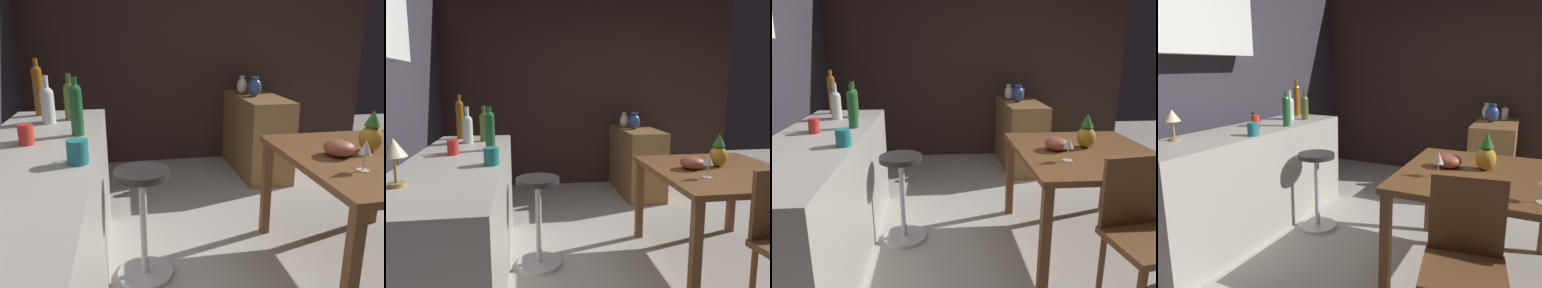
% 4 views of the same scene
% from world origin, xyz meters
% --- Properties ---
extents(ground_plane, '(9.00, 9.00, 0.00)m').
position_xyz_m(ground_plane, '(0.00, 0.00, 0.00)').
color(ground_plane, '#B7B2A8').
extents(wall_kitchen_back, '(5.20, 0.33, 2.60)m').
position_xyz_m(wall_kitchen_back, '(-0.06, 2.08, 1.41)').
color(wall_kitchen_back, '#38333D').
rests_on(wall_kitchen_back, ground_plane).
extents(wall_side_right, '(0.10, 4.40, 2.60)m').
position_xyz_m(wall_side_right, '(2.55, 0.30, 1.30)').
color(wall_side_right, '#33231E').
rests_on(wall_side_right, ground_plane).
extents(dining_table, '(1.17, 0.99, 0.74)m').
position_xyz_m(dining_table, '(0.11, -0.45, 0.65)').
color(dining_table, brown).
rests_on(dining_table, ground_plane).
extents(kitchen_counter, '(2.10, 0.60, 0.90)m').
position_xyz_m(kitchen_counter, '(0.00, 1.43, 0.45)').
color(kitchen_counter, '#B2ADA3').
rests_on(kitchen_counter, ground_plane).
extents(sideboard_cabinet, '(1.10, 0.44, 0.82)m').
position_xyz_m(sideboard_cabinet, '(1.98, -0.39, 0.41)').
color(sideboard_cabinet, olive).
rests_on(sideboard_cabinet, ground_plane).
extents(chair_near_window, '(0.45, 0.45, 0.89)m').
position_xyz_m(chair_near_window, '(-0.60, -0.49, 0.49)').
color(chair_near_window, brown).
rests_on(chair_near_window, ground_plane).
extents(bar_stool, '(0.34, 0.34, 0.69)m').
position_xyz_m(bar_stool, '(0.26, 0.91, 0.37)').
color(bar_stool, '#262323').
rests_on(bar_stool, ground_plane).
extents(wine_glass_right, '(0.07, 0.07, 0.17)m').
position_xyz_m(wine_glass_right, '(-0.10, -0.22, 0.86)').
color(wine_glass_right, silver).
rests_on(wine_glass_right, dining_table).
extents(pineapple_centerpiece, '(0.13, 0.13, 0.26)m').
position_xyz_m(pineapple_centerpiece, '(0.21, -0.47, 0.85)').
color(pineapple_centerpiece, gold).
rests_on(pineapple_centerpiece, dining_table).
extents(fruit_bowl, '(0.18, 0.18, 0.10)m').
position_xyz_m(fruit_bowl, '(0.15, -0.24, 0.79)').
color(fruit_bowl, '#9E4C38').
rests_on(fruit_bowl, dining_table).
extents(wine_bottle_green, '(0.07, 0.07, 0.31)m').
position_xyz_m(wine_bottle_green, '(0.29, 1.24, 1.05)').
color(wine_bottle_green, '#1E592D').
rests_on(wine_bottle_green, kitchen_counter).
extents(wine_bottle_clear, '(0.08, 0.08, 0.29)m').
position_xyz_m(wine_bottle_clear, '(0.63, 1.45, 1.03)').
color(wine_bottle_clear, silver).
rests_on(wine_bottle_clear, kitchen_counter).
extents(wine_bottle_olive, '(0.07, 0.07, 0.30)m').
position_xyz_m(wine_bottle_olive, '(0.72, 1.33, 1.03)').
color(wine_bottle_olive, '#475623').
rests_on(wine_bottle_olive, kitchen_counter).
extents(wine_bottle_amber, '(0.06, 0.06, 0.38)m').
position_xyz_m(wine_bottle_amber, '(0.89, 1.55, 1.08)').
color(wine_bottle_amber, '#8C5114').
rests_on(wine_bottle_amber, kitchen_counter).
extents(cup_red, '(0.11, 0.07, 0.10)m').
position_xyz_m(cup_red, '(0.15, 1.48, 0.95)').
color(cup_red, red).
rests_on(cup_red, kitchen_counter).
extents(cup_teal, '(0.12, 0.09, 0.10)m').
position_xyz_m(cup_teal, '(-0.20, 1.20, 0.95)').
color(cup_teal, teal).
rests_on(cup_teal, kitchen_counter).
extents(counter_lamp, '(0.12, 0.12, 0.23)m').
position_xyz_m(counter_lamp, '(-0.60, 1.59, 1.07)').
color(counter_lamp, '#A58447').
rests_on(counter_lamp, kitchen_counter).
extents(pillar_candle_tall, '(0.08, 0.08, 0.16)m').
position_xyz_m(pillar_candle_tall, '(2.23, -0.45, 0.89)').
color(pillar_candle_tall, white).
rests_on(pillar_candle_tall, sideboard_cabinet).
extents(vase_ceramic_blue, '(0.14, 0.14, 0.20)m').
position_xyz_m(vase_ceramic_blue, '(1.93, -0.34, 0.91)').
color(vase_ceramic_blue, '#334C8C').
rests_on(vase_ceramic_blue, sideboard_cabinet).
extents(vase_ceramic_ivory, '(0.10, 0.10, 0.19)m').
position_xyz_m(vase_ceramic_ivory, '(2.11, -0.26, 0.91)').
color(vase_ceramic_ivory, beige).
rests_on(vase_ceramic_ivory, sideboard_cabinet).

